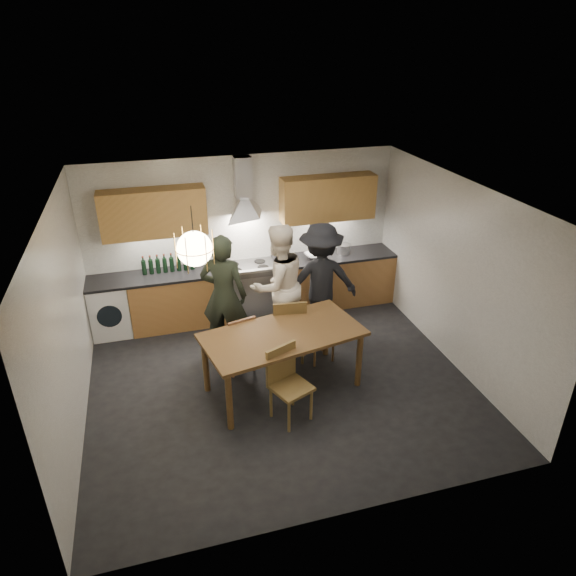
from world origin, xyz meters
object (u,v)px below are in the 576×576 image
object	(u,v)px
person_left	(224,295)
person_right	(320,280)
wine_bottles	(168,263)
person_mid	(278,285)
chair_front	(286,378)
stock_pot	(344,249)
chair_back_left	(240,340)
mixing_bowl	(315,256)
dining_table	(283,340)

from	to	relation	value
person_left	person_right	size ratio (longest dim) A/B	1.02
wine_bottles	person_mid	bearing A→B (deg)	-33.61
chair_front	wine_bottles	world-z (taller)	wine_bottles
person_right	stock_pot	bearing A→B (deg)	-122.58
person_mid	wine_bottles	size ratio (longest dim) A/B	2.30
person_right	chair_front	bearing A→B (deg)	66.49
person_mid	wine_bottles	xyz separation A→B (m)	(-1.50, 1.00, 0.12)
chair_back_left	person_right	bearing A→B (deg)	-166.75
mixing_bowl	person_right	bearing A→B (deg)	-102.74
chair_back_left	chair_front	size ratio (longest dim) A/B	0.92
chair_back_left	wine_bottles	distance (m)	1.91
chair_front	person_left	bearing A→B (deg)	82.47
mixing_bowl	wine_bottles	distance (m)	2.38
chair_back_left	stock_pot	world-z (taller)	stock_pot
wine_bottles	person_left	bearing A→B (deg)	-57.14
chair_back_left	person_right	distance (m)	1.62
chair_back_left	stock_pot	bearing A→B (deg)	-157.00
person_mid	dining_table	bearing A→B (deg)	58.54
person_left	mixing_bowl	distance (m)	1.93
stock_pot	person_right	bearing A→B (deg)	-129.29
dining_table	person_left	bearing A→B (deg)	105.22
dining_table	chair_back_left	distance (m)	0.74
person_left	stock_pot	world-z (taller)	person_left
chair_back_left	person_mid	xyz separation A→B (m)	(0.72, 0.66, 0.43)
person_left	chair_front	bearing A→B (deg)	130.26
chair_front	person_mid	world-z (taller)	person_mid
person_right	stock_pot	xyz separation A→B (m)	(0.72, 0.88, 0.08)
chair_front	person_mid	distance (m)	1.79
chair_front	dining_table	bearing A→B (deg)	55.91
chair_back_left	person_left	size ratio (longest dim) A/B	0.48
chair_back_left	person_mid	bearing A→B (deg)	-151.59
person_left	dining_table	bearing A→B (deg)	141.45
dining_table	person_mid	xyz separation A→B (m)	(0.25, 1.18, 0.18)
mixing_bowl	person_mid	bearing A→B (deg)	-134.37
dining_table	chair_back_left	size ratio (longest dim) A/B	2.47
dining_table	stock_pot	size ratio (longest dim) A/B	9.99
person_left	person_right	bearing A→B (deg)	-150.46
chair_back_left	person_mid	distance (m)	1.06
person_mid	mixing_bowl	bearing A→B (deg)	-153.80
chair_back_left	chair_front	world-z (taller)	chair_front
mixing_bowl	stock_pot	xyz separation A→B (m)	(0.53, 0.06, 0.04)
dining_table	stock_pot	xyz separation A→B (m)	(1.65, 2.12, 0.22)
dining_table	person_left	size ratio (longest dim) A/B	1.19
dining_table	stock_pot	world-z (taller)	stock_pot
chair_front	person_left	world-z (taller)	person_left
dining_table	chair_back_left	bearing A→B (deg)	120.31
stock_pot	wine_bottles	bearing A→B (deg)	178.91
mixing_bowl	stock_pot	bearing A→B (deg)	6.32
dining_table	chair_front	size ratio (longest dim) A/B	2.28
chair_back_left	person_right	size ratio (longest dim) A/B	0.49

